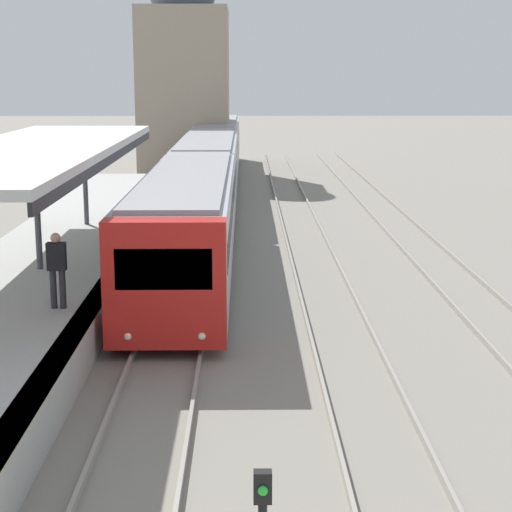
{
  "coord_description": "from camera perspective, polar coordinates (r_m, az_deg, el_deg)",
  "views": [
    {
      "loc": [
        1.67,
        -3.51,
        5.9
      ],
      "look_at": [
        1.93,
        16.47,
        1.63
      ],
      "focal_mm": 60.0,
      "sensor_mm": 36.0,
      "label": 1
    }
  ],
  "objects": [
    {
      "name": "platform_canopy",
      "position": [
        22.54,
        -14.48,
        6.8
      ],
      "size": [
        4.0,
        16.89,
        3.2
      ],
      "color": "beige",
      "rests_on": "station_platform"
    },
    {
      "name": "person_on_platform",
      "position": [
        18.86,
        -13.13,
        -0.63
      ],
      "size": [
        0.4,
        0.22,
        1.66
      ],
      "color": "#2D2D33",
      "rests_on": "station_platform"
    },
    {
      "name": "train_near",
      "position": [
        39.16,
        -3.2,
        5.9
      ],
      "size": [
        2.58,
        43.77,
        3.09
      ],
      "color": "red",
      "rests_on": "ground_plane"
    },
    {
      "name": "distant_domed_building",
      "position": [
        51.97,
        -4.83,
        12.16
      ],
      "size": [
        5.26,
        5.26,
        12.83
      ],
      "color": "gray",
      "rests_on": "ground_plane"
    }
  ]
}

